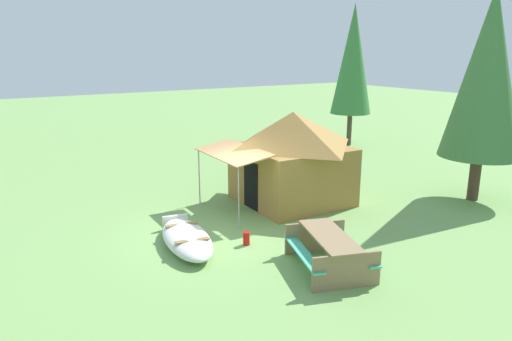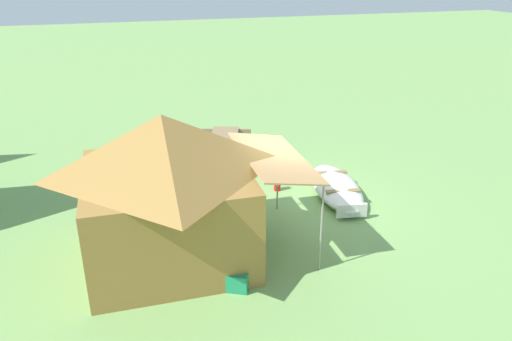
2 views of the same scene
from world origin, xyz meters
The scene contains 6 objects.
ground_plane centered at (0.00, 0.00, 0.00)m, with size 80.00×80.00×0.00m, color #76A258.
beached_rowboat centered at (0.48, -1.27, 0.21)m, with size 2.85×1.54×0.40m.
canvas_cabin_tent centered at (-0.93, 2.91, 1.45)m, with size 3.30×4.29×2.79m.
picnic_table centered at (3.22, 0.83, 0.49)m, with size 2.36×2.02×0.78m.
cooler_box centered at (-2.30, 2.07, 0.17)m, with size 0.58×0.39×0.33m, color #1F875A.
fuel_can centered at (1.18, -0.01, 0.16)m, with size 0.16×0.16×0.32m, color red.
Camera 2 is at (-9.21, 3.83, 5.21)m, focal length 34.74 mm.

